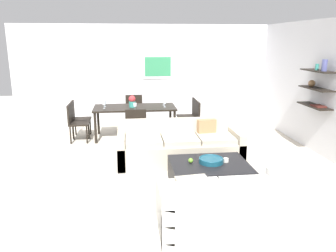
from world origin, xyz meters
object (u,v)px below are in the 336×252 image
at_px(dining_chair_head, 134,110).
at_px(dining_chair_right_near, 193,117).
at_px(decorative_bowl, 211,160).
at_px(dining_chair_left_near, 75,120).
at_px(wine_glass_right_far, 164,101).
at_px(wine_glass_left_near, 104,103).
at_px(dining_chair_foot, 136,126).
at_px(coffee_table, 209,175).
at_px(wine_glass_right_near, 165,102).
at_px(dining_chair_left_far, 78,116).
at_px(dining_chair_right_far, 190,114).
at_px(wine_glass_left_far, 105,102).
at_px(loveseat_white, 225,207).
at_px(apple_on_coffee_table, 191,161).
at_px(dining_table, 135,110).
at_px(candle_jar, 226,160).
at_px(centerpiece_vase, 132,101).
at_px(wine_glass_foot, 135,105).
at_px(sofa_beige, 180,147).

bearing_deg(dining_chair_head, dining_chair_right_near, -37.74).
bearing_deg(decorative_bowl, dining_chair_left_near, 132.68).
relative_size(dining_chair_right_near, dining_chair_head, 1.00).
xyz_separation_m(dining_chair_right_near, wine_glass_right_far, (-0.66, 0.31, 0.35)).
bearing_deg(wine_glass_left_near, dining_chair_foot, -46.59).
height_order(coffee_table, wine_glass_right_near, wine_glass_right_near).
height_order(dining_chair_right_near, dining_chair_left_far, same).
distance_m(dining_chair_right_far, wine_glass_left_far, 2.11).
relative_size(coffee_table, wine_glass_left_near, 7.37).
bearing_deg(dining_chair_foot, wine_glass_right_near, 46.59).
distance_m(dining_chair_right_near, dining_chair_right_far, 0.41).
relative_size(loveseat_white, wine_glass_right_near, 9.56).
height_order(apple_on_coffee_table, wine_glass_right_far, wine_glass_right_far).
bearing_deg(dining_table, dining_chair_right_far, 8.42).
distance_m(candle_jar, wine_glass_right_near, 2.93).
bearing_deg(apple_on_coffee_table, wine_glass_left_far, 116.84).
distance_m(dining_chair_right_far, dining_chair_head, 1.52).
xyz_separation_m(wine_glass_right_near, centerpiece_vase, (-0.76, 0.07, 0.02)).
bearing_deg(wine_glass_foot, apple_on_coffee_table, -71.94).
distance_m(dining_chair_head, wine_glass_left_near, 1.25).
relative_size(dining_table, dining_chair_foot, 2.19).
relative_size(dining_chair_right_far, wine_glass_right_far, 5.81).
height_order(candle_jar, dining_chair_left_near, dining_chair_left_near).
bearing_deg(loveseat_white, coffee_table, 85.03).
distance_m(wine_glass_left_far, centerpiece_vase, 0.67).
bearing_deg(candle_jar, dining_chair_right_near, 90.44).
xyz_separation_m(decorative_bowl, centerpiece_vase, (-1.20, 2.89, 0.47)).
bearing_deg(loveseat_white, dining_chair_right_far, 85.30).
bearing_deg(dining_chair_left_far, apple_on_coffee_table, -54.80).
xyz_separation_m(dining_table, wine_glass_left_far, (-0.71, 0.11, 0.18)).
xyz_separation_m(dining_chair_left_near, dining_chair_foot, (1.37, -0.65, 0.00)).
distance_m(loveseat_white, wine_glass_left_near, 4.50).
height_order(dining_table, dining_chair_left_near, dining_chair_left_near).
xyz_separation_m(decorative_bowl, wine_glass_left_near, (-1.85, 2.82, 0.45)).
bearing_deg(wine_glass_right_far, centerpiece_vase, -168.51).
height_order(apple_on_coffee_table, dining_chair_left_far, dining_chair_left_far).
height_order(decorative_bowl, dining_chair_right_far, dining_chair_right_far).
bearing_deg(apple_on_coffee_table, dining_chair_left_near, 129.06).
bearing_deg(dining_table, dining_chair_left_far, 171.58).
distance_m(dining_chair_foot, dining_chair_right_near, 1.52).
bearing_deg(wine_glass_right_near, sofa_beige, -86.47).
xyz_separation_m(dining_table, wine_glass_foot, (0.00, -0.39, 0.19)).
bearing_deg(dining_chair_right_near, dining_table, 171.58).
bearing_deg(dining_table, dining_chair_foot, -90.00).
height_order(sofa_beige, dining_chair_left_near, dining_chair_left_near).
height_order(coffee_table, wine_glass_left_far, wine_glass_left_far).
height_order(candle_jar, wine_glass_left_near, wine_glass_left_near).
distance_m(sofa_beige, dining_chair_left_near, 2.70).
bearing_deg(wine_glass_left_near, centerpiece_vase, 5.98).
bearing_deg(sofa_beige, centerpiece_vase, 116.40).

